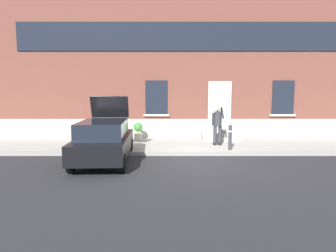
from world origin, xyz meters
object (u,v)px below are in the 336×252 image
object	(u,v)px
bollard_near_person	(231,136)
person_on_phone	(219,123)
planter_terracotta	(86,130)
hatchback_car_black	(105,140)
planter_cream	(139,131)

from	to	relation	value
bollard_near_person	person_on_phone	bearing A→B (deg)	107.11
bollard_near_person	planter_terracotta	distance (m)	7.12
hatchback_car_black	planter_cream	world-z (taller)	hatchback_car_black
bollard_near_person	planter_terracotta	size ratio (longest dim) A/B	1.22
person_on_phone	planter_terracotta	xyz separation A→B (m)	(-6.28, 1.56, -0.55)
bollard_near_person	planter_cream	world-z (taller)	bollard_near_person
hatchback_car_black	person_on_phone	world-z (taller)	hatchback_car_black
person_on_phone	hatchback_car_black	bearing A→B (deg)	-159.25
hatchback_car_black	person_on_phone	bearing A→B (deg)	30.34
person_on_phone	planter_cream	bearing A→B (deg)	149.83
planter_cream	person_on_phone	bearing A→B (deg)	-20.58
bollard_near_person	planter_cream	xyz separation A→B (m)	(-3.97, 2.45, -0.11)
bollard_near_person	hatchback_car_black	bearing A→B (deg)	-162.34
planter_cream	bollard_near_person	bearing A→B (deg)	-31.69
bollard_near_person	planter_terracotta	bearing A→B (deg)	158.23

